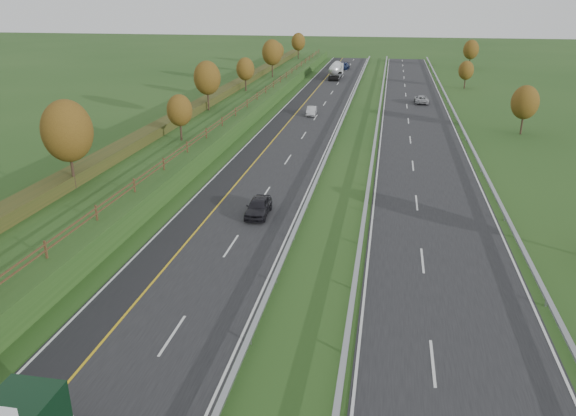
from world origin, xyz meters
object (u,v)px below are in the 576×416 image
at_px(car_silver_mid, 312,111).
at_px(car_oncoming, 421,99).
at_px(road_tanker, 336,70).
at_px(car_dark_near, 258,207).
at_px(car_small_far, 344,66).

height_order(car_silver_mid, car_oncoming, car_oncoming).
bearing_deg(car_silver_mid, road_tanker, 87.63).
bearing_deg(road_tanker, car_oncoming, -58.79).
relative_size(car_dark_near, car_small_far, 0.83).
bearing_deg(car_dark_near, car_oncoming, 73.28).
bearing_deg(car_silver_mid, car_dark_near, -91.00).
bearing_deg(car_small_far, car_oncoming, -65.04).
height_order(car_dark_near, car_silver_mid, car_dark_near).
bearing_deg(car_silver_mid, car_oncoming, 35.26).
bearing_deg(car_oncoming, car_dark_near, 73.00).
distance_m(road_tanker, car_silver_mid, 42.96).
distance_m(road_tanker, car_oncoming, 34.29).
height_order(road_tanker, car_oncoming, road_tanker).
bearing_deg(car_oncoming, car_small_far, -70.86).
relative_size(road_tanker, car_dark_near, 2.48).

